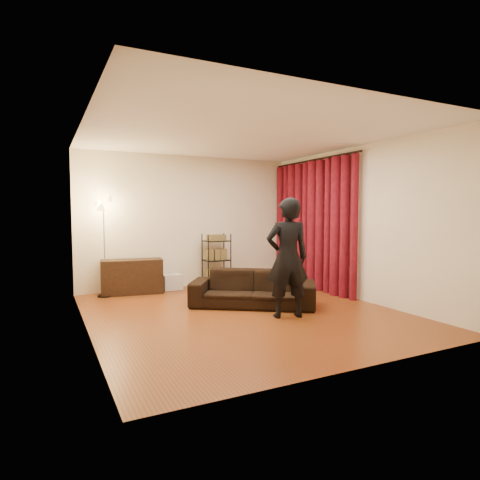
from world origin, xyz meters
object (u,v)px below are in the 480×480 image
storage_boxes (172,282)px  person (287,258)px  wire_shelf (216,260)px  sofa (253,288)px  floor_lamp (104,247)px  media_cabinet (132,277)px

storage_boxes → person: bearing=-72.0°
person → storage_boxes: (-0.91, 2.79, -0.72)m
person → wire_shelf: size_ratio=1.60×
sofa → floor_lamp: size_ratio=1.09×
media_cabinet → storage_boxes: (0.80, 0.06, -0.17)m
sofa → media_cabinet: media_cabinet is taller
floor_lamp → sofa: bearing=-41.8°
wire_shelf → storage_boxes: bearing=174.8°
wire_shelf → floor_lamp: 2.25m
media_cabinet → wire_shelf: wire_shelf is taller
storage_boxes → media_cabinet: bearing=-175.5°
sofa → media_cabinet: size_ratio=1.79×
sofa → storage_boxes: size_ratio=5.39×
floor_lamp → person: bearing=-50.7°
storage_boxes → wire_shelf: (0.93, -0.08, 0.39)m
sofa → floor_lamp: (-2.08, 1.85, 0.62)m
person → media_cabinet: bearing=-43.6°
wire_shelf → floor_lamp: floor_lamp is taller
media_cabinet → floor_lamp: size_ratio=0.61×
person → media_cabinet: (-1.71, 2.73, -0.55)m
sofa → floor_lamp: floor_lamp is taller
person → wire_shelf: person is taller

